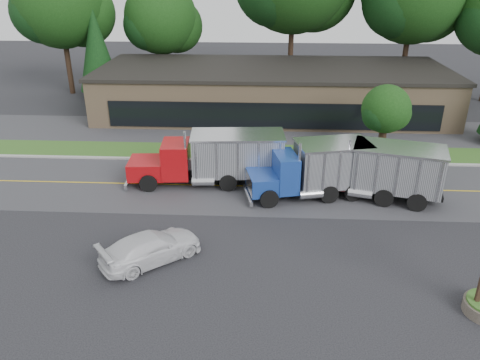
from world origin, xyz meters
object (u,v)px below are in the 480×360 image
object	(u,v)px
dump_truck_blue	(315,168)
dump_truck_maroon	(376,169)
rally_car	(151,247)
dump_truck_red	(216,157)

from	to	relation	value
dump_truck_blue	dump_truck_maroon	distance (m)	3.60
dump_truck_blue	dump_truck_maroon	bearing A→B (deg)	166.93
dump_truck_blue	rally_car	xyz separation A→B (m)	(-8.45, -7.50, -1.08)
dump_truck_blue	dump_truck_maroon	xyz separation A→B (m)	(3.60, -0.04, 0.01)
dump_truck_red	dump_truck_blue	bearing A→B (deg)	163.11
dump_truck_maroon	rally_car	xyz separation A→B (m)	(-12.04, -7.46, -1.09)
dump_truck_red	dump_truck_maroon	size ratio (longest dim) A/B	1.12
dump_truck_red	rally_car	world-z (taller)	dump_truck_red
dump_truck_red	dump_truck_maroon	distance (m)	9.87
dump_truck_red	rally_car	size ratio (longest dim) A/B	2.05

